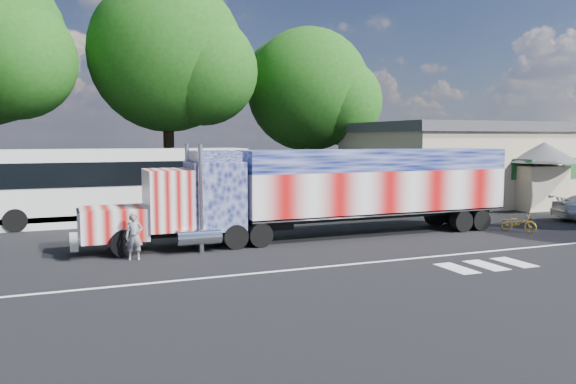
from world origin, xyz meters
name	(u,v)px	position (x,y,z in m)	size (l,w,h in m)	color
ground	(317,248)	(0.00, 0.00, 0.00)	(100.00, 100.00, 0.00)	black
lane_markings	(410,265)	(1.71, -3.77, 0.01)	(30.00, 2.67, 0.01)	silver
semi_truck	(328,189)	(1.44, 2.00, 2.06)	(18.76, 2.96, 4.00)	black
coach_bus	(120,184)	(-6.37, 9.72, 1.90)	(12.63, 2.94, 3.67)	silver
hall_building	(513,161)	(19.92, 10.86, 2.62)	(22.40, 12.80, 5.20)	#C5B494
woman	(134,236)	(-6.79, 0.44, 0.83)	(0.60, 0.40, 1.65)	slate
bicycle	(519,223)	(9.98, -0.04, 0.41)	(0.55, 1.57, 0.83)	gold
tree_ne_a	(311,90)	(7.78, 18.10, 7.64)	(9.31, 8.87, 12.12)	black
tree_n_mid	(170,56)	(-2.35, 17.75, 9.53)	(10.48, 9.98, 14.58)	black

